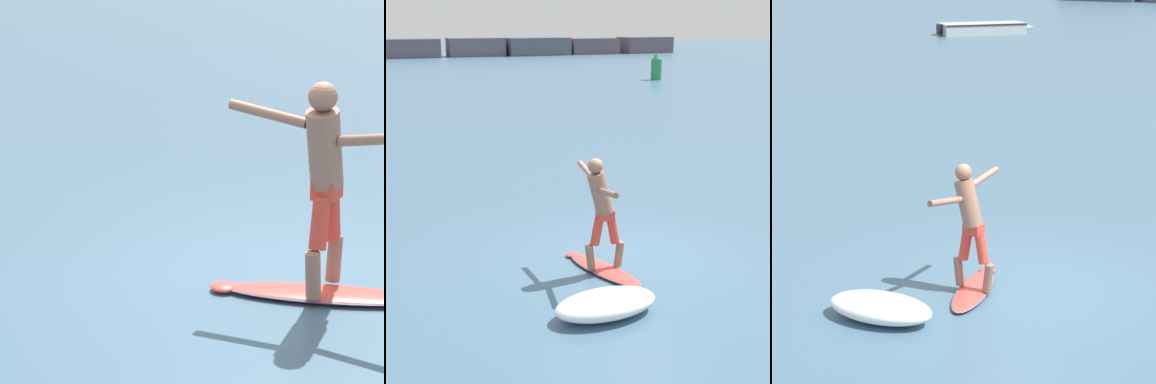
# 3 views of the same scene
# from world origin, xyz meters

# --- Properties ---
(ground_plane) EXTENTS (200.00, 200.00, 0.00)m
(ground_plane) POSITION_xyz_m (0.00, 0.00, 0.00)
(ground_plane) COLOR #41627A
(rock_jetty_breakwater) EXTENTS (62.07, 4.95, 6.26)m
(rock_jetty_breakwater) POSITION_xyz_m (2.32, 62.00, 1.00)
(rock_jetty_breakwater) COLOR #515858
(rock_jetty_breakwater) RESTS_ON ground
(surfboard) EXTENTS (0.91, 1.90, 0.22)m
(surfboard) POSITION_xyz_m (-0.60, -0.60, 0.04)
(surfboard) COLOR #E04940
(surfboard) RESTS_ON ground
(surfer) EXTENTS (0.69, 1.71, 1.85)m
(surfer) POSITION_xyz_m (-0.67, -0.63, 1.17)
(surfer) COLOR #8E624F
(surfer) RESTS_ON surfboard
(channel_marker_buoy) EXTENTS (0.73, 0.73, 1.83)m
(channel_marker_buoy) POSITION_xyz_m (16.32, 29.58, 0.82)
(channel_marker_buoy) COLOR #288447
(channel_marker_buoy) RESTS_ON ground
(wave_foam_at_tail) EXTENTS (1.59, 0.94, 0.35)m
(wave_foam_at_tail) POSITION_xyz_m (-1.21, -2.10, 0.18)
(wave_foam_at_tail) COLOR white
(wave_foam_at_tail) RESTS_ON ground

